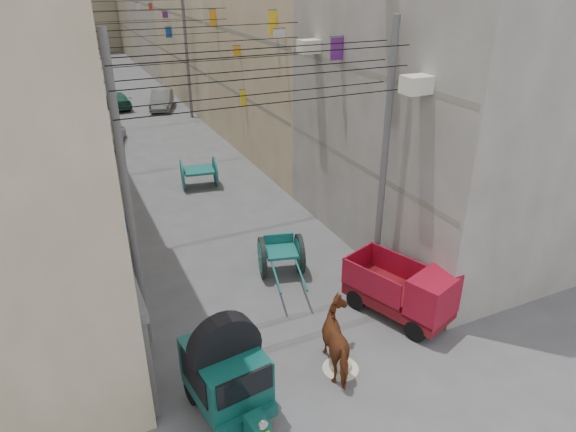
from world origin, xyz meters
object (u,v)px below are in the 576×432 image
mini_truck (409,296)px  distant_car_white (110,134)px  auto_rickshaw (227,371)px  tonga_cart (281,255)px  distant_car_grey (162,100)px  horse (341,341)px  distant_car_green (116,100)px  second_cart (199,172)px  feed_sack (341,364)px

mini_truck → distant_car_white: mini_truck is taller
auto_rickshaw → tonga_cart: bearing=47.0°
tonga_cart → distant_car_grey: 23.52m
tonga_cart → horse: bearing=-81.0°
distant_car_green → tonga_cart: bearing=88.4°
second_cart → distant_car_grey: size_ratio=0.46×
auto_rickshaw → feed_sack: 3.14m
distant_car_grey → distant_car_green: distant_car_grey is taller
tonga_cart → distant_car_white: bearing=115.4°
mini_truck → distant_car_green: 29.11m
second_cart → feed_sack: bearing=-81.9°
tonga_cart → distant_car_grey: (1.26, 23.49, -0.06)m
tonga_cart → distant_car_green: bearing=108.3°
mini_truck → tonga_cart: bearing=100.7°
horse → distant_car_grey: size_ratio=0.50×
second_cart → horse: bearing=-81.8°
distant_car_white → distant_car_grey: bearing=-108.8°
distant_car_grey → distant_car_green: (-2.90, 1.60, -0.08)m
tonga_cart → distant_car_white: (-3.18, 16.58, -0.07)m
feed_sack → distant_car_grey: (1.73, 28.19, 0.49)m
second_cart → distant_car_grey: (1.62, 15.19, -0.10)m
feed_sack → distant_car_white: (-2.71, 21.29, 0.48)m
feed_sack → mini_truck: bearing=19.2°
distant_car_grey → auto_rickshaw: bearing=-81.3°
tonga_cart → distant_car_grey: tonga_cart is taller
second_cart → distant_car_white: bearing=117.4°
distant_car_white → distant_car_green: (1.53, 8.51, -0.07)m
distant_car_grey → distant_car_green: 3.32m
tonga_cart → feed_sack: 4.76m
auto_rickshaw → mini_truck: size_ratio=0.85×
auto_rickshaw → horse: (3.00, 0.18, -0.34)m
second_cart → distant_car_grey: 15.28m
distant_car_white → distant_car_green: bearing=-86.3°
mini_truck → second_cart: mini_truck is taller
second_cart → horse: (-0.08, -12.92, 0.07)m
feed_sack → auto_rickshaw: bearing=-178.4°
auto_rickshaw → second_cart: 13.45m
auto_rickshaw → feed_sack: (2.97, 0.09, -1.01)m
mini_truck → distant_car_grey: (-0.97, 27.25, -0.19)m
tonga_cart → distant_car_grey: bearing=101.5°
horse → distant_car_grey: (1.70, 28.10, -0.18)m
distant_car_white → feed_sack: bearing=111.2°
feed_sack → distant_car_grey: bearing=86.5°
feed_sack → tonga_cart: bearing=84.2°
second_cart → distant_car_green: 16.84m
second_cart → distant_car_grey: second_cart is taller
horse → distant_car_grey: horse is taller
auto_rickshaw → horse: 3.02m
distant_car_white → distant_car_grey: 8.21m
distant_car_white → distant_car_grey: distant_car_grey is taller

